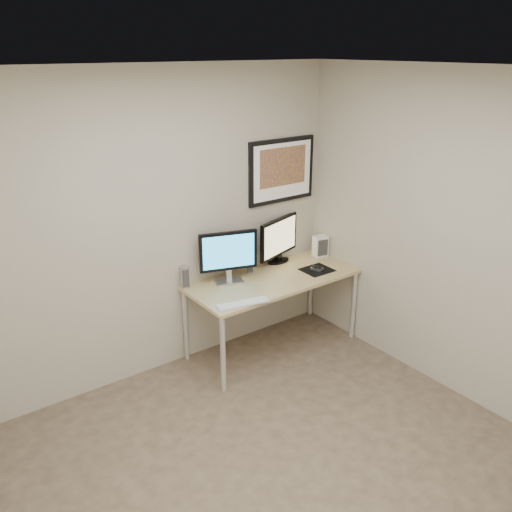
# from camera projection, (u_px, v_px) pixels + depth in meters

# --- Properties ---
(floor) EXTENTS (3.60, 3.60, 0.00)m
(floor) POSITION_uv_depth(u_px,v_px,m) (278.00, 476.00, 3.66)
(floor) COLOR #4A3B2E
(floor) RESTS_ON ground
(room) EXTENTS (3.60, 3.60, 3.60)m
(room) POSITION_uv_depth(u_px,v_px,m) (238.00, 229.00, 3.40)
(room) COLOR white
(room) RESTS_ON ground
(desk) EXTENTS (1.60, 0.70, 0.73)m
(desk) POSITION_uv_depth(u_px,v_px,m) (273.00, 284.00, 4.98)
(desk) COLOR olive
(desk) RESTS_ON floor
(framed_art) EXTENTS (0.75, 0.04, 0.60)m
(framed_art) POSITION_uv_depth(u_px,v_px,m) (282.00, 170.00, 5.08)
(framed_art) COLOR black
(framed_art) RESTS_ON room
(monitor_large) EXTENTS (0.51, 0.24, 0.48)m
(monitor_large) POSITION_uv_depth(u_px,v_px,m) (228.00, 255.00, 4.77)
(monitor_large) COLOR #B3B3B8
(monitor_large) RESTS_ON desk
(monitor_tv) EXTENTS (0.56, 0.20, 0.45)m
(monitor_tv) POSITION_uv_depth(u_px,v_px,m) (279.00, 239.00, 5.23)
(monitor_tv) COLOR black
(monitor_tv) RESTS_ON desk
(speaker_left) EXTENTS (0.10, 0.10, 0.19)m
(speaker_left) POSITION_uv_depth(u_px,v_px,m) (185.00, 277.00, 4.73)
(speaker_left) COLOR #B3B3B8
(speaker_left) RESTS_ON desk
(speaker_right) EXTENTS (0.09, 0.09, 0.19)m
(speaker_right) POSITION_uv_depth(u_px,v_px,m) (249.00, 263.00, 5.04)
(speaker_right) COLOR #B3B3B8
(speaker_right) RESTS_ON desk
(keyboard) EXTENTS (0.46, 0.22, 0.02)m
(keyboard) POSITION_uv_depth(u_px,v_px,m) (243.00, 303.00, 4.45)
(keyboard) COLOR silver
(keyboard) RESTS_ON desk
(mousepad) EXTENTS (0.28, 0.25, 0.00)m
(mousepad) POSITION_uv_depth(u_px,v_px,m) (317.00, 270.00, 5.12)
(mousepad) COLOR black
(mousepad) RESTS_ON desk
(mouse) EXTENTS (0.09, 0.12, 0.04)m
(mouse) POSITION_uv_depth(u_px,v_px,m) (317.00, 268.00, 5.12)
(mouse) COLOR black
(mouse) RESTS_ON mousepad
(fan_unit) EXTENTS (0.16, 0.13, 0.21)m
(fan_unit) POSITION_uv_depth(u_px,v_px,m) (320.00, 246.00, 5.43)
(fan_unit) COLOR silver
(fan_unit) RESTS_ON desk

